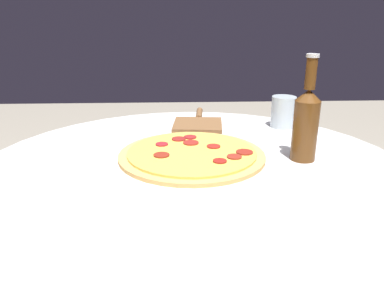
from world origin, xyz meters
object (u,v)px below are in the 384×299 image
drinking_glass (283,112)px  pizza_paddle (198,123)px  beer_bottle (306,121)px  pizza (192,154)px

drinking_glass → pizza_paddle: bearing=-8.3°
beer_bottle → drinking_glass: 0.29m
pizza_paddle → pizza: bearing=179.3°
pizza → pizza_paddle: (-0.03, -0.30, -0.00)m
beer_bottle → pizza_paddle: 0.42m
beer_bottle → pizza_paddle: bearing=-53.6°
beer_bottle → drinking_glass: size_ratio=2.59×
pizza → drinking_glass: 0.40m
pizza → drinking_glass: drinking_glass is taller
beer_bottle → pizza_paddle: size_ratio=0.91×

